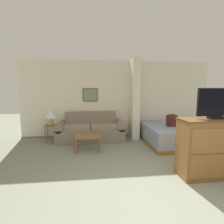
{
  "coord_description": "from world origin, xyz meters",
  "views": [
    {
      "loc": [
        -0.86,
        -2.17,
        1.63
      ],
      "look_at": [
        -0.36,
        2.29,
        1.05
      ],
      "focal_mm": 28.0,
      "sensor_mm": 36.0,
      "label": 1
    }
  ],
  "objects_px": {
    "coffee_table": "(88,138)",
    "tv_dresser": "(213,148)",
    "tv": "(216,104)",
    "bed": "(173,134)",
    "backpack": "(172,120)",
    "couch": "(91,130)",
    "table_lamp": "(51,114)"
  },
  "relations": [
    {
      "from": "tv",
      "to": "bed",
      "type": "distance_m",
      "value": 2.35
    },
    {
      "from": "couch",
      "to": "bed",
      "type": "bearing_deg",
      "value": -13.05
    },
    {
      "from": "tv",
      "to": "bed",
      "type": "xyz_separation_m",
      "value": [
        0.2,
        2.06,
        -1.1
      ]
    },
    {
      "from": "tv_dresser",
      "to": "tv",
      "type": "xyz_separation_m",
      "value": [
        0.0,
        0.0,
        0.83
      ]
    },
    {
      "from": "coffee_table",
      "to": "backpack",
      "type": "distance_m",
      "value": 2.52
    },
    {
      "from": "coffee_table",
      "to": "table_lamp",
      "type": "xyz_separation_m",
      "value": [
        -1.18,
        1.0,
        0.51
      ]
    },
    {
      "from": "tv_dresser",
      "to": "backpack",
      "type": "height_order",
      "value": "tv_dresser"
    },
    {
      "from": "tv_dresser",
      "to": "backpack",
      "type": "relative_size",
      "value": 3.55
    },
    {
      "from": "backpack",
      "to": "tv",
      "type": "bearing_deg",
      "value": -93.18
    },
    {
      "from": "couch",
      "to": "tv",
      "type": "distance_m",
      "value": 3.66
    },
    {
      "from": "couch",
      "to": "table_lamp",
      "type": "distance_m",
      "value": 1.35
    },
    {
      "from": "tv_dresser",
      "to": "bed",
      "type": "relative_size",
      "value": 0.67
    },
    {
      "from": "couch",
      "to": "table_lamp",
      "type": "xyz_separation_m",
      "value": [
        -1.23,
        -0.0,
        0.54
      ]
    },
    {
      "from": "bed",
      "to": "tv_dresser",
      "type": "bearing_deg",
      "value": -95.59
    },
    {
      "from": "tv_dresser",
      "to": "table_lamp",
      "type": "bearing_deg",
      "value": 143.22
    },
    {
      "from": "table_lamp",
      "to": "tv",
      "type": "bearing_deg",
      "value": -36.77
    },
    {
      "from": "bed",
      "to": "couch",
      "type": "bearing_deg",
      "value": 166.95
    },
    {
      "from": "coffee_table",
      "to": "backpack",
      "type": "xyz_separation_m",
      "value": [
        2.47,
        0.31,
        0.38
      ]
    },
    {
      "from": "table_lamp",
      "to": "backpack",
      "type": "height_order",
      "value": "table_lamp"
    },
    {
      "from": "bed",
      "to": "coffee_table",
      "type": "bearing_deg",
      "value": -170.68
    },
    {
      "from": "tv_dresser",
      "to": "backpack",
      "type": "distance_m",
      "value": 1.97
    },
    {
      "from": "backpack",
      "to": "table_lamp",
      "type": "bearing_deg",
      "value": 169.39
    },
    {
      "from": "tv",
      "to": "couch",
      "type": "bearing_deg",
      "value": 131.03
    },
    {
      "from": "coffee_table",
      "to": "tv_dresser",
      "type": "bearing_deg",
      "value": -34.89
    },
    {
      "from": "coffee_table",
      "to": "table_lamp",
      "type": "distance_m",
      "value": 1.62
    },
    {
      "from": "couch",
      "to": "bed",
      "type": "distance_m",
      "value": 2.57
    },
    {
      "from": "table_lamp",
      "to": "tv_dresser",
      "type": "xyz_separation_m",
      "value": [
        3.53,
        -2.64,
        -0.31
      ]
    },
    {
      "from": "tv",
      "to": "tv_dresser",
      "type": "bearing_deg",
      "value": -90.0
    },
    {
      "from": "table_lamp",
      "to": "tv_dresser",
      "type": "distance_m",
      "value": 4.42
    },
    {
      "from": "coffee_table",
      "to": "tv_dresser",
      "type": "distance_m",
      "value": 2.88
    },
    {
      "from": "couch",
      "to": "tv_dresser",
      "type": "bearing_deg",
      "value": -48.98
    },
    {
      "from": "tv_dresser",
      "to": "tv",
      "type": "bearing_deg",
      "value": 90.0
    }
  ]
}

